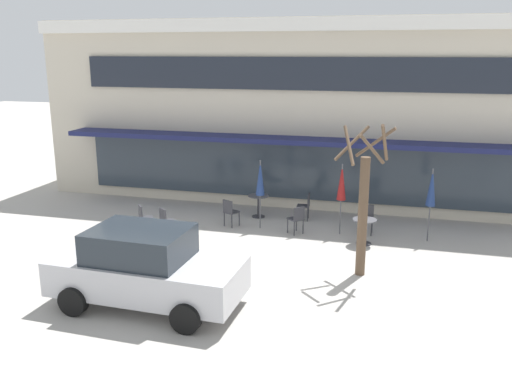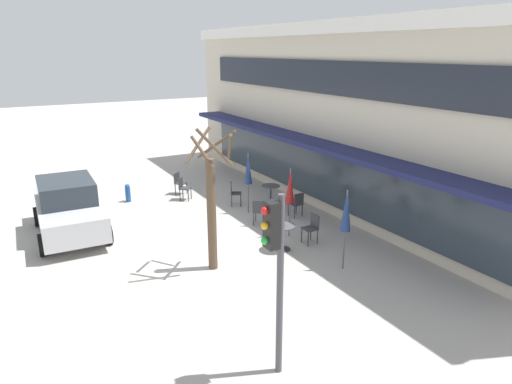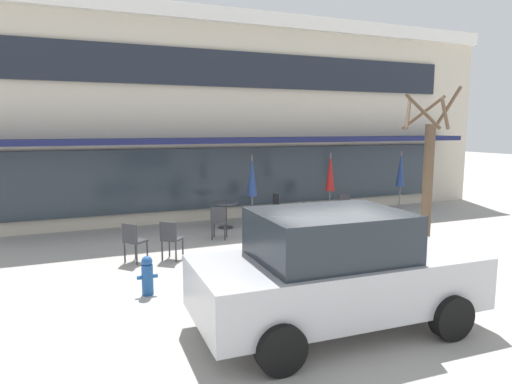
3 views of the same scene
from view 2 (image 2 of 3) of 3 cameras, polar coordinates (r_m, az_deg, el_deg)
ground_plane at (r=14.65m, az=-11.97°, el=-5.61°), size 80.00×80.00×0.00m
building_facade at (r=19.10m, az=17.42°, el=9.58°), size 19.46×9.10×6.58m
cafe_table_near_wall at (r=13.34m, az=3.42°, el=-5.17°), size 0.70×0.70×0.76m
cafe_table_streetside at (r=17.16m, az=1.84°, el=0.04°), size 0.70×0.70×0.76m
patio_umbrella_green_folded at (r=15.99m, az=-1.00°, el=2.90°), size 0.28×0.28×2.20m
patio_umbrella_cream_folded at (r=13.97m, az=4.28°, el=0.69°), size 0.28×0.28×2.20m
patio_umbrella_corner_open at (r=12.02m, az=11.21°, el=-2.40°), size 0.28×0.28×2.20m
cafe_chair_0 at (r=15.16m, az=0.39°, el=-2.28°), size 0.56×0.56×0.89m
cafe_chair_1 at (r=17.10m, az=-2.77°, el=-0.00°), size 0.54×0.54×0.89m
cafe_chair_2 at (r=15.94m, az=5.13°, el=-1.36°), size 0.42×0.42×0.89m
cafe_chair_3 at (r=17.95m, az=-9.07°, el=0.65°), size 0.56×0.56×0.89m
cafe_chair_4 at (r=13.89m, az=7.00°, el=-4.31°), size 0.40×0.40×0.89m
cafe_chair_5 at (r=18.71m, az=-9.59°, el=1.31°), size 0.56×0.56×0.89m
parked_sedan at (r=15.51m, az=-22.38°, el=-1.80°), size 4.26×2.13×1.76m
street_tree at (r=11.82m, az=-5.54°, el=-1.45°), size 1.46×1.36×3.88m
traffic_light_pole at (r=7.72m, az=2.45°, el=-8.21°), size 0.26×0.44×3.40m
fire_hydrant at (r=18.24m, az=-15.73°, el=-0.10°), size 0.36×0.20×0.71m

